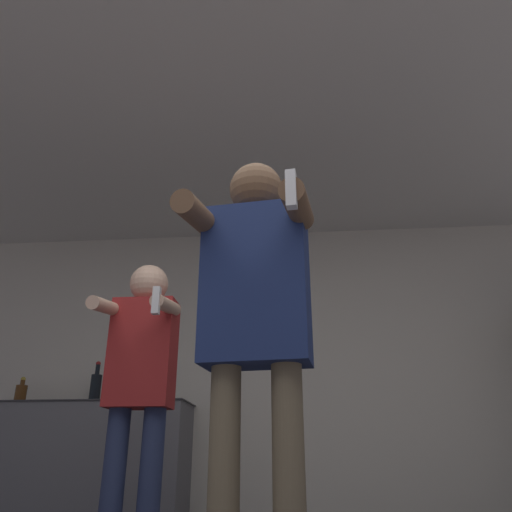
# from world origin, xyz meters

# --- Properties ---
(wall_back) EXTENTS (7.00, 0.06, 2.55)m
(wall_back) POSITION_xyz_m (0.00, 3.21, 1.27)
(wall_back) COLOR beige
(wall_back) RESTS_ON ground_plane
(ceiling_slab) EXTENTS (7.00, 3.70, 0.05)m
(ceiling_slab) POSITION_xyz_m (0.00, 1.59, 2.57)
(ceiling_slab) COLOR silver
(ceiling_slab) RESTS_ON wall_back
(counter) EXTENTS (1.58, 0.53, 0.98)m
(counter) POSITION_xyz_m (-1.37, 2.93, 0.49)
(counter) COLOR slate
(counter) RESTS_ON ground_plane
(bottle_clear_vodka) EXTENTS (0.07, 0.07, 0.27)m
(bottle_clear_vodka) POSITION_xyz_m (-1.25, 2.95, 1.07)
(bottle_clear_vodka) COLOR maroon
(bottle_clear_vodka) RESTS_ON counter
(bottle_red_label) EXTENTS (0.09, 0.09, 0.34)m
(bottle_red_label) POSITION_xyz_m (-1.38, 2.95, 1.11)
(bottle_red_label) COLOR black
(bottle_red_label) RESTS_ON counter
(bottle_short_whiskey) EXTENTS (0.09, 0.09, 0.22)m
(bottle_short_whiskey) POSITION_xyz_m (-2.01, 2.95, 1.06)
(bottle_short_whiskey) COLOR #563314
(bottle_short_whiskey) RESTS_ON counter
(person_woman_foreground) EXTENTS (0.52, 0.52, 1.71)m
(person_woman_foreground) POSITION_xyz_m (0.13, 0.73, 1.06)
(person_woman_foreground) COLOR #75664C
(person_woman_foreground) RESTS_ON ground_plane
(person_man_side) EXTENTS (0.40, 0.50, 1.60)m
(person_man_side) POSITION_xyz_m (-0.57, 1.58, 0.96)
(person_man_side) COLOR navy
(person_man_side) RESTS_ON ground_plane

